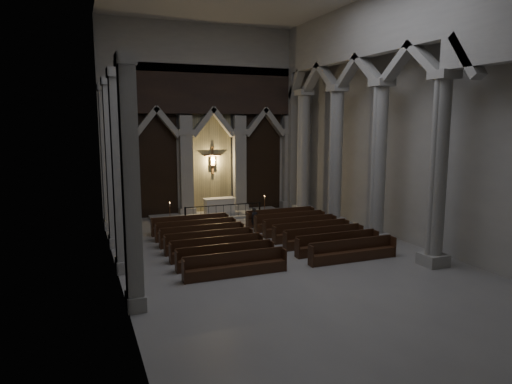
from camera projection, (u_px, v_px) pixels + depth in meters
room at (292, 82)px, 18.42m from camera, size 24.00×24.10×12.00m
sanctuary_wall at (213, 112)px, 29.18m from camera, size 14.00×0.77×12.00m
right_arcade at (384, 83)px, 21.60m from camera, size 1.00×24.00×12.00m
left_pilasters at (115, 171)px, 19.76m from camera, size 0.60×13.00×8.03m
sanctuary_step at (218, 215)px, 29.32m from camera, size 8.50×2.60×0.15m
altar at (219, 206)px, 29.23m from camera, size 2.01×0.81×1.02m
altar_rail at (224, 209)px, 28.16m from camera, size 4.89×0.09×0.96m
candle_stand_left at (170, 219)px, 26.81m from camera, size 0.23×0.23×1.33m
candle_stand_right at (265, 210)px, 29.40m from camera, size 0.22×0.22×1.31m
pews at (262, 239)px, 22.37m from camera, size 9.62×8.04×0.94m
worshipper at (255, 218)px, 25.94m from camera, size 0.43×0.28×1.15m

